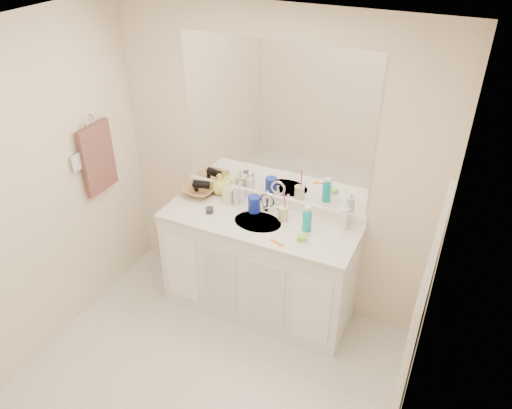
{
  "coord_description": "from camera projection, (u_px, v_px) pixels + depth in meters",
  "views": [
    {
      "loc": [
        1.31,
        -1.81,
        2.99
      ],
      "look_at": [
        0.0,
        0.97,
        1.05
      ],
      "focal_mm": 35.0,
      "sensor_mm": 36.0,
      "label": 1
    }
  ],
  "objects": [
    {
      "name": "countertop",
      "position": [
        259.0,
        222.0,
        3.78
      ],
      "size": [
        1.52,
        0.57,
        0.03
      ],
      "primitive_type": "cube",
      "color": "silver",
      "rests_on": "vanity_cabinet"
    },
    {
      "name": "orange_comb",
      "position": [
        277.0,
        243.0,
        3.53
      ],
      "size": [
        0.12,
        0.06,
        0.0
      ],
      "primitive_type": "cube",
      "rotation": [
        0.0,
        0.0,
        -0.33
      ],
      "color": "orange",
      "rests_on": "countertop"
    },
    {
      "name": "dark_jar",
      "position": [
        210.0,
        210.0,
        3.85
      ],
      "size": [
        0.07,
        0.07,
        0.04
      ],
      "primitive_type": "cylinder",
      "rotation": [
        0.0,
        0.0,
        -0.19
      ],
      "color": "#29282D",
      "rests_on": "countertop"
    },
    {
      "name": "wall_right",
      "position": [
        418.0,
        340.0,
        2.35
      ],
      "size": [
        0.02,
        2.6,
        2.4
      ],
      "primitive_type": "cube",
      "color": "#F5DFBF",
      "rests_on": "floor"
    },
    {
      "name": "soap_bottle_white",
      "position": [
        240.0,
        192.0,
        3.95
      ],
      "size": [
        0.08,
        0.08,
        0.18
      ],
      "primitive_type": "imported",
      "rotation": [
        0.0,
        0.0,
        0.15
      ],
      "color": "white",
      "rests_on": "countertop"
    },
    {
      "name": "wicker_basket",
      "position": [
        200.0,
        190.0,
        4.09
      ],
      "size": [
        0.28,
        0.28,
        0.07
      ],
      "primitive_type": "imported",
      "rotation": [
        0.0,
        0.0,
        -0.02
      ],
      "color": "#A16E41",
      "rests_on": "countertop"
    },
    {
      "name": "soap_bottle_yellow",
      "position": [
        220.0,
        184.0,
        4.06
      ],
      "size": [
        0.17,
        0.17,
        0.18
      ],
      "primitive_type": "imported",
      "rotation": [
        0.0,
        0.0,
        -0.21
      ],
      "color": "#CED050",
      "rests_on": "countertop"
    },
    {
      "name": "hand_towel",
      "position": [
        98.0,
        158.0,
        3.83
      ],
      "size": [
        0.04,
        0.32,
        0.55
      ],
      "primitive_type": "cube",
      "color": "#4A2A27",
      "rests_on": "towel_ring"
    },
    {
      "name": "towel_ring",
      "position": [
        89.0,
        121.0,
        3.68
      ],
      "size": [
        0.01,
        0.11,
        0.11
      ],
      "primitive_type": "torus",
      "rotation": [
        0.0,
        1.57,
        0.0
      ],
      "color": "silver",
      "rests_on": "wall_left"
    },
    {
      "name": "extra_white_bottle",
      "position": [
        237.0,
        196.0,
        3.91
      ],
      "size": [
        0.05,
        0.05,
        0.16
      ],
      "primitive_type": "cylinder",
      "rotation": [
        0.0,
        0.0,
        -0.07
      ],
      "color": "silver",
      "rests_on": "countertop"
    },
    {
      "name": "ceiling",
      "position": [
        161.0,
        51.0,
        2.18
      ],
      "size": [
        2.6,
        2.6,
        0.02
      ],
      "primitive_type": "cube",
      "color": "white",
      "rests_on": "wall_back"
    },
    {
      "name": "sink_basin",
      "position": [
        258.0,
        223.0,
        3.76
      ],
      "size": [
        0.37,
        0.37,
        0.02
      ],
      "primitive_type": "cylinder",
      "color": "beige",
      "rests_on": "countertop"
    },
    {
      "name": "soap_dish",
      "position": [
        302.0,
        240.0,
        3.55
      ],
      "size": [
        0.1,
        0.09,
        0.01
      ],
      "primitive_type": "cube",
      "rotation": [
        0.0,
        0.0,
        0.29
      ],
      "color": "silver",
      "rests_on": "countertop"
    },
    {
      "name": "wall_left",
      "position": [
        15.0,
        212.0,
        3.28
      ],
      "size": [
        0.02,
        2.6,
        2.4
      ],
      "primitive_type": "cube",
      "color": "#F5DFBF",
      "rests_on": "floor"
    },
    {
      "name": "vanity_cabinet",
      "position": [
        259.0,
        267.0,
        4.01
      ],
      "size": [
        1.5,
        0.55,
        0.85
      ],
      "primitive_type": "cube",
      "color": "white",
      "rests_on": "floor"
    },
    {
      "name": "clear_pump_bottle",
      "position": [
        344.0,
        218.0,
        3.65
      ],
      "size": [
        0.06,
        0.06,
        0.17
      ],
      "primitive_type": "cylinder",
      "rotation": [
        0.0,
        0.0,
        -0.03
      ],
      "color": "white",
      "rests_on": "countertop"
    },
    {
      "name": "switch_plate",
      "position": [
        76.0,
        163.0,
        3.66
      ],
      "size": [
        0.01,
        0.08,
        0.13
      ],
      "primitive_type": "cube",
      "color": "silver",
      "rests_on": "wall_left"
    },
    {
      "name": "floor",
      "position": [
        196.0,
        400.0,
        3.45
      ],
      "size": [
        2.6,
        2.6,
        0.0
      ],
      "primitive_type": "cube",
      "color": "silver",
      "rests_on": "ground"
    },
    {
      "name": "toothbrush",
      "position": [
        285.0,
        203.0,
        3.7
      ],
      "size": [
        0.02,
        0.04,
        0.21
      ],
      "primitive_type": "cylinder",
      "rotation": [
        0.14,
        0.0,
        -0.37
      ],
      "color": "#DC3A64",
      "rests_on": "tan_cup"
    },
    {
      "name": "tan_cup",
      "position": [
        283.0,
        213.0,
        3.75
      ],
      "size": [
        0.09,
        0.09,
        0.11
      ],
      "primitive_type": "cylinder",
      "rotation": [
        0.0,
        0.0,
        0.19
      ],
      "color": "beige",
      "rests_on": "countertop"
    },
    {
      "name": "blue_mug",
      "position": [
        254.0,
        204.0,
        3.84
      ],
      "size": [
        0.12,
        0.12,
        0.13
      ],
      "primitive_type": "cylinder",
      "rotation": [
        0.0,
        0.0,
        0.39
      ],
      "color": "#16279B",
      "rests_on": "countertop"
    },
    {
      "name": "hair_dryer",
      "position": [
        201.0,
        184.0,
        4.05
      ],
      "size": [
        0.14,
        0.1,
        0.07
      ],
      "primitive_type": "cylinder",
      "rotation": [
        0.0,
        1.57,
        0.24
      ],
      "color": "black",
      "rests_on": "wicker_basket"
    },
    {
      "name": "wall_back",
      "position": [
        274.0,
        167.0,
        3.81
      ],
      "size": [
        2.6,
        0.02,
        2.4
      ],
      "primitive_type": "cube",
      "color": "#F5DFBF",
      "rests_on": "floor"
    },
    {
      "name": "faucet",
      "position": [
        268.0,
        204.0,
        3.86
      ],
      "size": [
        0.02,
        0.02,
        0.11
      ],
      "primitive_type": "cylinder",
      "color": "silver",
      "rests_on": "countertop"
    },
    {
      "name": "mouthwash_bottle",
      "position": [
        307.0,
        221.0,
        3.62
      ],
      "size": [
        0.08,
        0.08,
        0.16
      ],
      "primitive_type": "cylinder",
      "rotation": [
        0.0,
        0.0,
        0.18
      ],
      "color": "#0EA6B0",
      "rests_on": "countertop"
    },
    {
      "name": "green_soap",
      "position": [
        302.0,
        238.0,
        3.54
      ],
      "size": [
        0.08,
        0.07,
        0.03
      ],
      "primitive_type": "cube",
      "rotation": [
        0.0,
        0.0,
        0.33
      ],
      "color": "#7ED534",
      "rests_on": "soap_dish"
    },
    {
      "name": "backsplash",
      "position": [
        273.0,
        200.0,
        3.95
      ],
      "size": [
        1.52,
        0.03,
        0.08
      ],
      "primitive_type": "cube",
      "color": "white",
      "rests_on": "countertop"
    },
    {
      "name": "mirror",
      "position": [
        275.0,
        124.0,
        3.61
      ],
      "size": [
        1.48,
        0.01,
        1.2
      ],
      "primitive_type": "cube",
      "color": "white",
      "rests_on": "wall_back"
    },
    {
      "name": "soap_bottle_cream",
      "position": [
        229.0,
        191.0,
        3.96
      ],
      "size": [
        0.09,
        0.09,
        0.18
      ],
      "primitive_type": "imported",
      "rotation": [
        0.0,
        0.0,
        -0.12
      ],
      "color": "beige",
      "rests_on": "countertop"
    }
  ]
}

